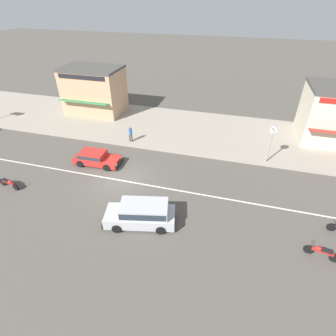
{
  "coord_description": "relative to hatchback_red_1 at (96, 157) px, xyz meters",
  "views": [
    {
      "loc": [
        8.01,
        -14.84,
        12.4
      ],
      "look_at": [
        3.42,
        1.54,
        0.8
      ],
      "focal_mm": 28.0,
      "sensor_mm": 36.0,
      "label": 1
    }
  ],
  "objects": [
    {
      "name": "motorcycle_1",
      "position": [
        -4.69,
        -4.78,
        -0.17
      ],
      "size": [
        1.95,
        0.59,
        0.8
      ],
      "color": "black",
      "rests_on": "ground"
    },
    {
      "name": "ground_plane",
      "position": [
        3.03,
        -1.7,
        -0.59
      ],
      "size": [
        160.0,
        160.0,
        0.0
      ],
      "primitive_type": "plane",
      "color": "#544F47"
    },
    {
      "name": "shopfront_mid_block",
      "position": [
        -5.37,
        10.24,
        2.15
      ],
      "size": [
        6.56,
        5.19,
        5.17
      ],
      "color": "tan",
      "rests_on": "kerb_strip"
    },
    {
      "name": "lane_centre_stripe",
      "position": [
        3.03,
        -1.7,
        -0.59
      ],
      "size": [
        50.4,
        0.14,
        0.01
      ],
      "primitive_type": "cube",
      "color": "silver",
      "rests_on": "ground"
    },
    {
      "name": "shopfront_corner_warung",
      "position": [
        19.83,
        10.0,
        2.15
      ],
      "size": [
        5.51,
        6.03,
        5.16
      ],
      "color": "beige",
      "rests_on": "kerb_strip"
    },
    {
      "name": "hatchback_red_1",
      "position": [
        0.0,
        0.0,
        0.0
      ],
      "size": [
        4.04,
        1.91,
        1.1
      ],
      "color": "red",
      "rests_on": "ground"
    },
    {
      "name": "street_clock",
      "position": [
        14.03,
        3.97,
        2.09
      ],
      "size": [
        0.66,
        0.22,
        3.39
      ],
      "color": "#9E9EA3",
      "rests_on": "kerb_strip"
    },
    {
      "name": "kerb_strip",
      "position": [
        3.03,
        8.43,
        -0.52
      ],
      "size": [
        68.0,
        10.0,
        0.15
      ],
      "primitive_type": "cube",
      "color": "#9E9384",
      "rests_on": "ground"
    },
    {
      "name": "motorcycle_0",
      "position": [
        16.72,
        -5.26,
        -0.17
      ],
      "size": [
        1.84,
        0.61,
        0.8
      ],
      "color": "black",
      "rests_on": "ground"
    },
    {
      "name": "pedestrian_near_clock",
      "position": [
        1.47,
        4.26,
        0.45
      ],
      "size": [
        0.34,
        0.34,
        1.55
      ],
      "color": "#4C4238",
      "rests_on": "kerb_strip"
    },
    {
      "name": "minivan_silver_2",
      "position": [
        6.24,
        -5.49,
        0.25
      ],
      "size": [
        4.75,
        2.7,
        1.56
      ],
      "color": "#B7BABF",
      "rests_on": "ground"
    }
  ]
}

